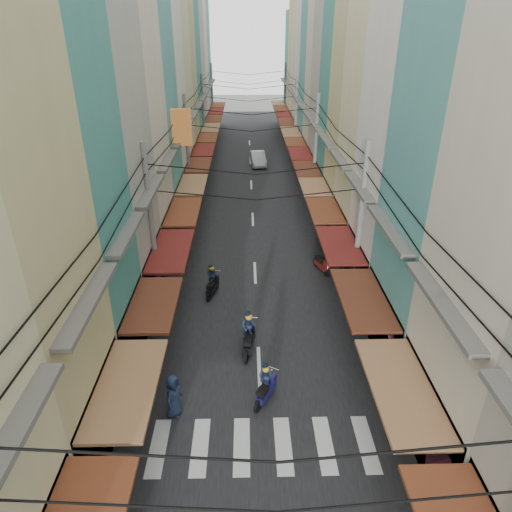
{
  "coord_description": "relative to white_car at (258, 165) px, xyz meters",
  "views": [
    {
      "loc": [
        -0.46,
        -16.77,
        12.67
      ],
      "look_at": [
        0.01,
        4.07,
        2.06
      ],
      "focal_mm": 32.0,
      "sensor_mm": 36.0,
      "label": 1
    }
  ],
  "objects": [
    {
      "name": "traffic_sign",
      "position": [
        4.02,
        -31.73,
        2.11
      ],
      "size": [
        0.1,
        0.64,
        2.9
      ],
      "color": "gray",
      "rests_on": "ground"
    },
    {
      "name": "building_row_left",
      "position": [
        -8.68,
        -11.87,
        9.78
      ],
      "size": [
        7.8,
        67.67,
        23.7
      ],
      "color": "silver",
      "rests_on": "ground"
    },
    {
      "name": "pedestrians",
      "position": [
        -4.69,
        -27.31,
        1.04
      ],
      "size": [
        12.81,
        21.65,
        2.21
      ],
      "color": "#28212C",
      "rests_on": "ground"
    },
    {
      "name": "building_row_right",
      "position": [
        7.15,
        -11.98,
        9.41
      ],
      "size": [
        7.8,
        68.98,
        22.59
      ],
      "color": "teal",
      "rests_on": "ground"
    },
    {
      "name": "crosswalk",
      "position": [
        -0.76,
        -34.43,
        0.03
      ],
      "size": [
        7.55,
        2.4,
        0.01
      ],
      "color": "silver",
      "rests_on": "ground"
    },
    {
      "name": "parked_scooters",
      "position": [
        3.61,
        -31.21,
        0.47
      ],
      "size": [
        13.28,
        12.96,
        0.99
      ],
      "color": "black",
      "rests_on": "ground"
    },
    {
      "name": "moving_scooters",
      "position": [
        -0.99,
        -27.98,
        0.56
      ],
      "size": [
        6.49,
        11.79,
        2.01
      ],
      "color": "black",
      "rests_on": "ground"
    },
    {
      "name": "utility_poles",
      "position": [
        -0.76,
        -13.42,
        6.59
      ],
      "size": [
        10.2,
        66.13,
        8.2
      ],
      "color": "gray",
      "rests_on": "ground"
    },
    {
      "name": "bicycle",
      "position": [
        4.89,
        -25.43,
        0.0
      ],
      "size": [
        1.58,
        0.71,
        1.06
      ],
      "primitive_type": "imported",
      "rotation": [
        0.0,
        0.0,
        1.48
      ],
      "color": "black",
      "rests_on": "ground"
    },
    {
      "name": "sidewalk_left",
      "position": [
        -7.26,
        -8.43,
        0.03
      ],
      "size": [
        3.0,
        80.0,
        0.06
      ],
      "primitive_type": "cube",
      "color": "gray",
      "rests_on": "ground"
    },
    {
      "name": "ground",
      "position": [
        -0.76,
        -28.43,
        0.0
      ],
      "size": [
        160.0,
        160.0,
        0.0
      ],
      "primitive_type": "plane",
      "color": "slate",
      "rests_on": "ground"
    },
    {
      "name": "sidewalk_right",
      "position": [
        5.74,
        -8.43,
        0.03
      ],
      "size": [
        3.0,
        80.0,
        0.06
      ],
      "primitive_type": "cube",
      "color": "gray",
      "rests_on": "ground"
    },
    {
      "name": "white_car",
      "position": [
        0.0,
        0.0,
        0.0
      ],
      "size": [
        4.76,
        2.17,
        1.64
      ],
      "primitive_type": "imported",
      "rotation": [
        0.0,
        0.0,
        0.08
      ],
      "color": "silver",
      "rests_on": "ground"
    },
    {
      "name": "road",
      "position": [
        -0.76,
        -8.43,
        0.01
      ],
      "size": [
        10.0,
        80.0,
        0.02
      ],
      "primitive_type": "cube",
      "color": "black",
      "rests_on": "ground"
    },
    {
      "name": "market_umbrella",
      "position": [
        4.76,
        -36.78,
        2.14
      ],
      "size": [
        2.31,
        2.31,
        2.43
      ],
      "color": "#B2B2B7",
      "rests_on": "ground"
    }
  ]
}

